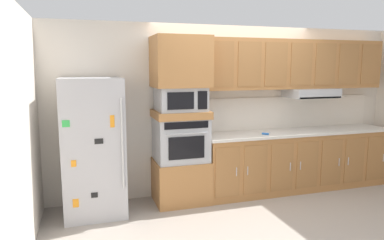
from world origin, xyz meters
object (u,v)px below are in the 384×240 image
(refrigerator, at_px, (93,147))
(screwdriver, at_px, (266,134))
(built_in_oven, at_px, (181,139))
(microwave, at_px, (180,99))

(refrigerator, relative_size, screwdriver, 10.43)
(refrigerator, bearing_deg, built_in_oven, 3.30)
(built_in_oven, distance_m, screwdriver, 1.24)
(refrigerator, relative_size, microwave, 2.73)
(built_in_oven, height_order, screwdriver, built_in_oven)
(refrigerator, bearing_deg, microwave, 3.30)
(built_in_oven, relative_size, screwdriver, 4.15)
(microwave, bearing_deg, screwdriver, -6.97)
(microwave, bearing_deg, built_in_oven, 179.23)
(built_in_oven, xyz_separation_m, microwave, (0.00, -0.00, 0.56))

